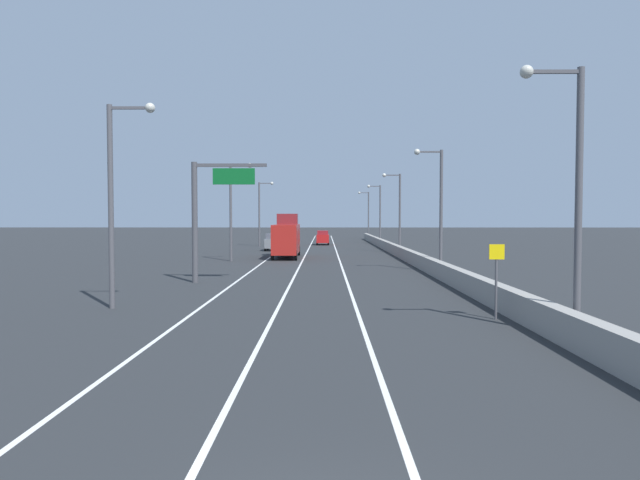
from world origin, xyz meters
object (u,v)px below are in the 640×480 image
Objects in this scene: car_red_1 at (323,238)px; box_truck at (287,238)px; lamp_post_right_fifth at (367,211)px; lamp_post_left_near at (117,190)px; lamp_post_left_far at (261,209)px; lamp_post_right_second at (437,201)px; lamp_post_left_mid at (234,204)px; lamp_post_right_near at (571,181)px; overhead_sign_gantry at (206,207)px; lamp_post_right_fourth at (378,210)px; car_white_2 at (280,239)px; lamp_post_right_third at (397,207)px; car_gray_0 at (273,242)px; speed_advisory_sign at (496,275)px.

car_red_1 is 27.19m from box_truck.
lamp_post_left_near is (-17.49, -84.74, 0.00)m from lamp_post_right_fifth.
car_red_1 is at bearing 26.21° from lamp_post_left_far.
lamp_post_right_second and lamp_post_left_near have the same top height.
lamp_post_right_near is at bearing -63.36° from lamp_post_left_mid.
lamp_post_right_near reaches higher than box_truck.
overhead_sign_gantry is 0.82× the size of lamp_post_left_mid.
lamp_post_left_near is 54.45m from lamp_post_left_far.
box_truck is (3.48, 21.83, -2.69)m from overhead_sign_gantry.
lamp_post_right_fourth is 16.25m from car_white_2.
lamp_post_right_third is 23.53m from car_white_2.
lamp_post_left_far is 23.46m from box_truck.
lamp_post_left_far is at bearing 138.91° from lamp_post_right_third.
lamp_post_right_second and lamp_post_right_fifth have the same top height.
car_gray_0 is (0.99, 34.13, -3.70)m from overhead_sign_gantry.
car_red_1 is 0.90× the size of car_white_2.
lamp_post_right_third and lamp_post_right_fifth have the same top height.
overhead_sign_gantry is 0.82× the size of lamp_post_right_second.
lamp_post_right_near is 65.41m from car_red_1.
lamp_post_right_fifth is (15.61, 74.79, 0.56)m from overhead_sign_gantry.
car_red_1 is at bearing 82.46° from box_truck.
car_white_2 is (2.42, 2.65, -4.31)m from lamp_post_left_far.
overhead_sign_gantry is 76.40m from lamp_post_right_fifth.
lamp_post_right_fifth reaches higher than car_white_2.
lamp_post_right_near is at bearing -18.99° from lamp_post_left_near.
speed_advisory_sign is 0.33× the size of lamp_post_right_fifth.
car_white_2 is at bearing 87.33° from lamp_post_left_near.
car_white_2 is at bearing 89.04° from overhead_sign_gantry.
lamp_post_right_second and lamp_post_left_mid have the same top height.
box_truck is (2.69, -25.31, 1.07)m from car_white_2.
lamp_post_right_second is 19.67m from box_truck.
car_white_2 is (0.79, 47.14, -3.75)m from overhead_sign_gantry.
lamp_post_left_far is at bearing 105.88° from lamp_post_right_near.
lamp_post_left_near is 2.03× the size of car_white_2.
lamp_post_right_third reaches higher than car_gray_0.
speed_advisory_sign is 0.33× the size of lamp_post_right_second.
car_red_1 is at bearing 101.58° from lamp_post_right_second.
lamp_post_right_third is 14.71m from box_truck.
lamp_post_left_near is 2.25× the size of car_red_1.
lamp_post_left_near reaches higher than car_white_2.
lamp_post_right_fourth reaches higher than box_truck.
lamp_post_right_fifth is 34.86m from lamp_post_left_far.
lamp_post_left_far is at bearing 91.11° from lamp_post_left_mid.
car_gray_0 is 0.90× the size of car_white_2.
lamp_post_right_near and lamp_post_right_fifth have the same top height.
lamp_post_left_far is at bearing -119.65° from lamp_post_right_fifth.
lamp_post_left_far is (-17.19, 60.45, 0.00)m from lamp_post_right_near.
lamp_post_right_near reaches higher than car_red_1.
lamp_post_right_third is (15.66, 29.42, 0.56)m from overhead_sign_gantry.
lamp_post_right_fourth is 32.79m from box_truck.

